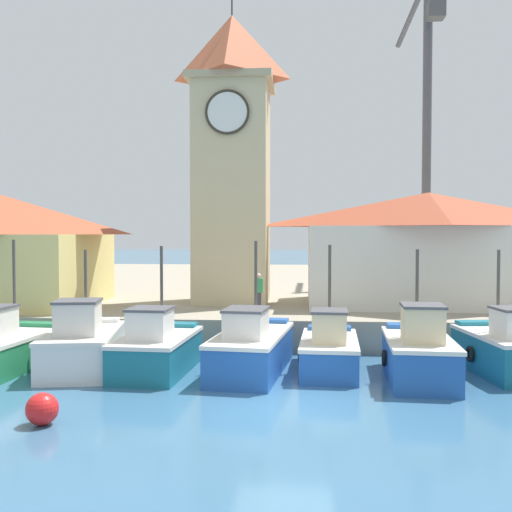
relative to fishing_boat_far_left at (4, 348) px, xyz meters
The scene contains 15 objects.
ground_plane 9.75m from the fishing_boat_far_left, 21.02° to the right, with size 300.00×300.00×0.00m, color #386689.
quay_wharf 25.20m from the fishing_boat_far_left, 68.88° to the left, with size 120.00×40.00×1.20m, color #9E937F.
fishing_boat_far_left is the anchor object (origin of this frame).
fishing_boat_left_outer 2.51m from the fishing_boat_far_left, ahead, with size 2.84×4.69×3.86m.
fishing_boat_left_inner 4.95m from the fishing_boat_far_left, ahead, with size 2.25×4.25×3.99m.
fishing_boat_mid_left 7.94m from the fishing_boat_far_left, ahead, with size 2.55×5.28×4.16m.
fishing_boat_center 10.41m from the fishing_boat_far_left, ahead, with size 1.99×4.17×4.03m.
fishing_boat_mid_right 13.02m from the fishing_boat_far_left, ahead, with size 2.14×4.39×3.91m.
fishing_boat_right_inner 15.89m from the fishing_boat_far_left, ahead, with size 2.45×4.32×3.88m.
clock_tower 13.46m from the fishing_boat_far_left, 56.09° to the left, with size 3.83×3.83×14.83m.
warehouse_left 9.06m from the fishing_boat_far_left, 117.63° to the left, with size 8.52×7.23×4.94m.
warehouse_right 17.97m from the fishing_boat_far_left, 31.17° to the left, with size 11.11×6.31×5.05m.
port_crane_near 27.51m from the fishing_boat_far_left, 49.28° to the left, with size 2.11×7.75×19.40m.
mooring_buoy 6.32m from the fishing_boat_far_left, 55.24° to the right, with size 0.75×0.75×0.75m, color red.
dock_worker_near_tower 9.56m from the fishing_boat_far_left, 34.79° to the left, with size 0.34×0.22×1.62m.
Camera 1 is at (0.49, -14.82, 4.39)m, focal length 42.00 mm.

